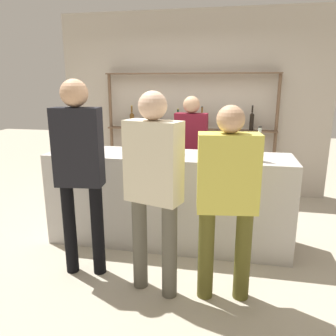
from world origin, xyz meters
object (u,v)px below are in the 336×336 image
object	(u,v)px
counter_bottle_0	(259,148)
counter_bottle_2	(169,142)
wine_glass	(157,142)
ice_bucket	(170,144)
customer_right	(227,192)
server_behind_counter	(191,148)
customer_left	(79,163)
counter_bottle_1	(143,140)
customer_center	(154,181)

from	to	relation	value
counter_bottle_0	counter_bottle_2	xyz separation A→B (m)	(-0.88, 0.04, 0.02)
wine_glass	ice_bucket	xyz separation A→B (m)	(0.14, 0.02, -0.02)
customer_right	server_behind_counter	world-z (taller)	same
customer_right	customer_left	size ratio (longest dim) A/B	0.89
counter_bottle_0	server_behind_counter	distance (m)	1.17
wine_glass	customer_left	world-z (taller)	customer_left
counter_bottle_1	customer_right	size ratio (longest dim) A/B	0.21
customer_center	server_behind_counter	bearing A→B (deg)	13.90
customer_right	server_behind_counter	bearing A→B (deg)	9.35
counter_bottle_0	server_behind_counter	xyz separation A→B (m)	(-0.76, 0.87, -0.20)
counter_bottle_2	customer_left	size ratio (longest dim) A/B	0.21
counter_bottle_2	wine_glass	bearing A→B (deg)	141.37
counter_bottle_2	ice_bucket	distance (m)	0.15
server_behind_counter	customer_right	bearing A→B (deg)	19.74
counter_bottle_0	ice_bucket	distance (m)	0.92
counter_bottle_0	ice_bucket	xyz separation A→B (m)	(-0.90, 0.19, -0.03)
counter_bottle_2	customer_right	size ratio (longest dim) A/B	0.24
counter_bottle_0	customer_center	size ratio (longest dim) A/B	0.20
ice_bucket	customer_right	distance (m)	1.14
customer_left	counter_bottle_1	bearing A→B (deg)	-28.04
wine_glass	counter_bottle_0	bearing A→B (deg)	-9.14
server_behind_counter	ice_bucket	bearing A→B (deg)	-8.95
customer_center	customer_left	bearing A→B (deg)	94.61
counter_bottle_0	counter_bottle_1	xyz separation A→B (m)	(-1.21, 0.25, -0.00)
counter_bottle_2	customer_left	distance (m)	0.94
counter_bottle_0	customer_right	size ratio (longest dim) A/B	0.21
counter_bottle_0	customer_center	bearing A→B (deg)	-137.76
customer_left	counter_bottle_0	bearing A→B (deg)	-74.92
counter_bottle_1	server_behind_counter	xyz separation A→B (m)	(0.45, 0.62, -0.19)
counter_bottle_2	customer_left	bearing A→B (deg)	-135.30
counter_bottle_2	ice_bucket	size ratio (longest dim) A/B	1.86
customer_right	wine_glass	bearing A→B (deg)	32.62
counter_bottle_0	wine_glass	xyz separation A→B (m)	(-1.04, 0.17, -0.00)
customer_center	server_behind_counter	xyz separation A→B (m)	(0.09, 1.64, -0.05)
counter_bottle_1	server_behind_counter	size ratio (longest dim) A/B	0.21
ice_bucket	server_behind_counter	bearing A→B (deg)	78.26
counter_bottle_1	customer_center	bearing A→B (deg)	-70.19
ice_bucket	customer_left	distance (m)	1.03
customer_right	customer_center	distance (m)	0.58
customer_left	customer_center	bearing A→B (deg)	-108.86
ice_bucket	server_behind_counter	xyz separation A→B (m)	(0.14, 0.68, -0.17)
counter_bottle_2	wine_glass	world-z (taller)	counter_bottle_2
counter_bottle_2	customer_center	distance (m)	0.83
customer_center	customer_right	bearing A→B (deg)	-70.48
counter_bottle_2	customer_right	distance (m)	1.03
customer_right	counter_bottle_2	bearing A→B (deg)	30.44
ice_bucket	server_behind_counter	world-z (taller)	server_behind_counter
counter_bottle_2	wine_glass	distance (m)	0.20
counter_bottle_1	counter_bottle_2	bearing A→B (deg)	-31.64
server_behind_counter	wine_glass	bearing A→B (deg)	-18.81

